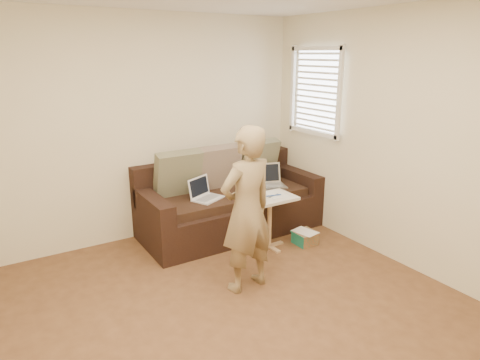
{
  "coord_description": "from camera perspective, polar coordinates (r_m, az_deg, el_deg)",
  "views": [
    {
      "loc": [
        -1.61,
        -2.46,
        2.15
      ],
      "look_at": [
        0.8,
        1.4,
        0.78
      ],
      "focal_mm": 31.73,
      "sensor_mm": 36.0,
      "label": 1
    }
  ],
  "objects": [
    {
      "name": "floor",
      "position": [
        3.64,
        1.02,
        -19.42
      ],
      "size": [
        4.5,
        4.5,
        0.0
      ],
      "primitive_type": "plane",
      "color": "#52341E",
      "rests_on": "ground"
    },
    {
      "name": "wall_back",
      "position": [
        5.05,
        -13.0,
        6.64
      ],
      "size": [
        4.0,
        0.0,
        4.0
      ],
      "primitive_type": "plane",
      "rotation": [
        1.57,
        0.0,
        0.0
      ],
      "color": "beige",
      "rests_on": "ground"
    },
    {
      "name": "wall_right",
      "position": [
        4.45,
        23.36,
        4.37
      ],
      "size": [
        0.0,
        4.5,
        4.5
      ],
      "primitive_type": "plane",
      "rotation": [
        1.57,
        0.0,
        -1.57
      ],
      "color": "beige",
      "rests_on": "ground"
    },
    {
      "name": "window_blinds",
      "position": [
        5.34,
        10.16,
        11.66
      ],
      "size": [
        0.12,
        0.88,
        1.08
      ],
      "primitive_type": null,
      "color": "white",
      "rests_on": "wall_right"
    },
    {
      "name": "sofa",
      "position": [
        5.22,
        -1.25,
        -2.56
      ],
      "size": [
        2.2,
        0.95,
        0.85
      ],
      "primitive_type": null,
      "color": "black",
      "rests_on": "ground"
    },
    {
      "name": "pillow_left",
      "position": [
        5.01,
        -8.33,
        0.83
      ],
      "size": [
        0.55,
        0.29,
        0.57
      ],
      "primitive_type": null,
      "rotation": [
        0.28,
        0.0,
        0.0
      ],
      "color": "#68694D",
      "rests_on": "sofa"
    },
    {
      "name": "pillow_mid",
      "position": [
        5.25,
        -2.87,
        1.72
      ],
      "size": [
        0.55,
        0.27,
        0.57
      ],
      "primitive_type": null,
      "rotation": [
        0.24,
        0.0,
        0.0
      ],
      "color": "#755E53",
      "rests_on": "sofa"
    },
    {
      "name": "pillow_right",
      "position": [
        5.58,
        2.41,
        2.62
      ],
      "size": [
        0.55,
        0.28,
        0.57
      ],
      "primitive_type": null,
      "rotation": [
        0.26,
        0.0,
        0.0
      ],
      "color": "#68694D",
      "rests_on": "sofa"
    },
    {
      "name": "laptop_silver",
      "position": [
        5.38,
        4.07,
        -0.92
      ],
      "size": [
        0.46,
        0.39,
        0.26
      ],
      "primitive_type": null,
      "rotation": [
        0.0,
        0.0,
        -0.33
      ],
      "color": "#B7BABC",
      "rests_on": "sofa"
    },
    {
      "name": "laptop_white",
      "position": [
        4.93,
        -4.31,
        -2.6
      ],
      "size": [
        0.42,
        0.38,
        0.25
      ],
      "primitive_type": null,
      "rotation": [
        0.0,
        0.0,
        0.44
      ],
      "color": "white",
      "rests_on": "sofa"
    },
    {
      "name": "person",
      "position": [
        3.85,
        0.92,
        -4.05
      ],
      "size": [
        0.61,
        0.45,
        1.56
      ],
      "primitive_type": "imported",
      "rotation": [
        0.0,
        0.0,
        3.26
      ],
      "color": "olive",
      "rests_on": "ground"
    },
    {
      "name": "side_table",
      "position": [
        4.84,
        3.98,
        -5.68
      ],
      "size": [
        0.56,
        0.39,
        0.61
      ],
      "primitive_type": null,
      "color": "silver",
      "rests_on": "ground"
    },
    {
      "name": "drinking_glass",
      "position": [
        4.67,
        1.77,
        -1.72
      ],
      "size": [
        0.07,
        0.07,
        0.12
      ],
      "primitive_type": null,
      "color": "silver",
      "rests_on": "side_table"
    },
    {
      "name": "scissors",
      "position": [
        4.75,
        4.54,
        -2.1
      ],
      "size": [
        0.2,
        0.15,
        0.02
      ],
      "primitive_type": null,
      "rotation": [
        0.0,
        0.0,
        -0.34
      ],
      "color": "silver",
      "rests_on": "side_table"
    },
    {
      "name": "paper_on_table",
      "position": [
        4.81,
        4.85,
        -1.92
      ],
      "size": [
        0.25,
        0.33,
        0.0
      ],
      "primitive_type": null,
      "rotation": [
        0.0,
        0.0,
        -0.14
      ],
      "color": "white",
      "rests_on": "side_table"
    },
    {
      "name": "striped_box",
      "position": [
        5.05,
        8.72,
        -7.66
      ],
      "size": [
        0.25,
        0.25,
        0.16
      ],
      "primitive_type": null,
      "color": "#D3461F",
      "rests_on": "ground"
    }
  ]
}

